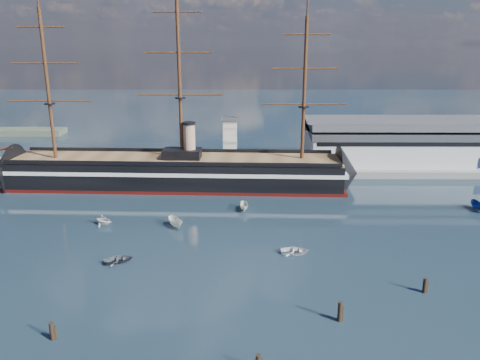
{
  "coord_description": "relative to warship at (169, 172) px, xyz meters",
  "views": [
    {
      "loc": [
        6.81,
        -61.65,
        37.18
      ],
      "look_at": [
        6.16,
        35.0,
        9.0
      ],
      "focal_mm": 35.0,
      "sensor_mm": 36.0,
      "label": 1
    }
  ],
  "objects": [
    {
      "name": "ground",
      "position": [
        13.21,
        -20.0,
        -4.04
      ],
      "size": [
        600.0,
        600.0,
        0.0
      ],
      "primitive_type": "plane",
      "color": "#15232F",
      "rests_on": "ground"
    },
    {
      "name": "quay",
      "position": [
        23.21,
        16.0,
        -4.04
      ],
      "size": [
        180.0,
        18.0,
        2.0
      ],
      "primitive_type": "cube",
      "color": "slate",
      "rests_on": "ground"
    },
    {
      "name": "warehouse",
      "position": [
        71.21,
        20.0,
        3.95
      ],
      "size": [
        63.0,
        21.0,
        11.6
      ],
      "color": "#B7BABC",
      "rests_on": "ground"
    },
    {
      "name": "quay_tower",
      "position": [
        16.21,
        13.0,
        5.72
      ],
      "size": [
        5.0,
        5.0,
        15.0
      ],
      "color": "silver",
      "rests_on": "ground"
    },
    {
      "name": "warship",
      "position": [
        0.0,
        0.0,
        0.0
      ],
      "size": [
        113.17,
        19.56,
        53.94
      ],
      "rotation": [
        0.0,
        0.0,
        -0.04
      ],
      "color": "black",
      "rests_on": "ground"
    },
    {
      "name": "motorboat_a",
      "position": [
        5.87,
        -29.96,
        -4.04
      ],
      "size": [
        6.75,
        5.22,
        2.57
      ],
      "primitive_type": "imported",
      "rotation": [
        0.0,
        0.0,
        0.52
      ],
      "color": "white",
      "rests_on": "ground"
    },
    {
      "name": "motorboat_b",
      "position": [
        -1.99,
        -46.37,
        -4.04
      ],
      "size": [
        2.42,
        3.44,
        1.49
      ],
      "primitive_type": "imported",
      "rotation": [
        0.0,
        0.0,
        1.97
      ],
      "color": "slate",
      "rests_on": "ground"
    },
    {
      "name": "motorboat_c",
      "position": [
        20.29,
        -19.35,
        -4.04
      ],
      "size": [
        5.74,
        2.17,
        2.28
      ],
      "primitive_type": "imported",
      "rotation": [
        0.0,
        0.0,
        0.01
      ],
      "color": "silver",
      "rests_on": "ground"
    },
    {
      "name": "motorboat_d",
      "position": [
        -9.79,
        -28.63,
        -4.04
      ],
      "size": [
        5.77,
        7.44,
        2.51
      ],
      "primitive_type": "imported",
      "rotation": [
        0.0,
        0.0,
        1.1
      ],
      "color": "white",
      "rests_on": "ground"
    },
    {
      "name": "motorboat_e",
      "position": [
        29.64,
        -42.56,
        -4.04
      ],
      "size": [
        1.43,
        3.36,
        1.55
      ],
      "primitive_type": "imported",
      "rotation": [
        0.0,
        0.0,
        1.54
      ],
      "color": "white",
      "rests_on": "ground"
    },
    {
      "name": "motorboat_f",
      "position": [
        74.69,
        -18.89,
        -4.04
      ],
      "size": [
        6.45,
        2.71,
        2.53
      ],
      "primitive_type": "imported",
      "rotation": [
        0.0,
        0.0,
        0.06
      ],
      "color": "navy",
      "rests_on": "ground"
    },
    {
      "name": "piling_near_left",
      "position": [
        -4.83,
        -68.95,
        -4.04
      ],
      "size": [
        0.64,
        0.64,
        3.18
      ],
      "primitive_type": "cylinder",
      "color": "black",
      "rests_on": "ground"
    },
    {
      "name": "piling_near_right",
      "position": [
        33.5,
        -64.47,
        -4.04
      ],
      "size": [
        0.64,
        0.64,
        3.68
      ],
      "primitive_type": "cylinder",
      "color": "black",
      "rests_on": "ground"
    },
    {
      "name": "piling_far_right",
      "position": [
        48.23,
        -56.59,
        -4.04
      ],
      "size": [
        0.64,
        0.64,
        3.15
      ],
      "primitive_type": "cylinder",
      "color": "black",
      "rests_on": "ground"
    }
  ]
}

